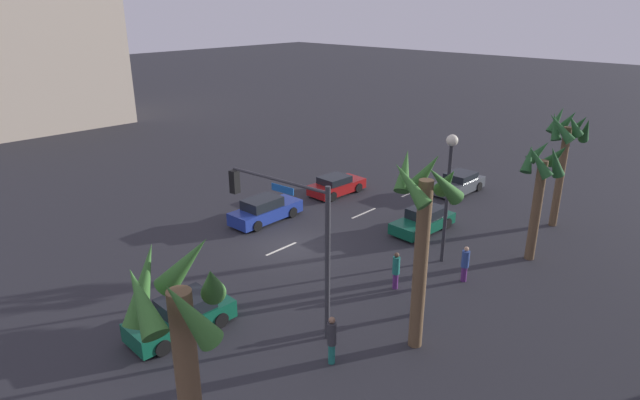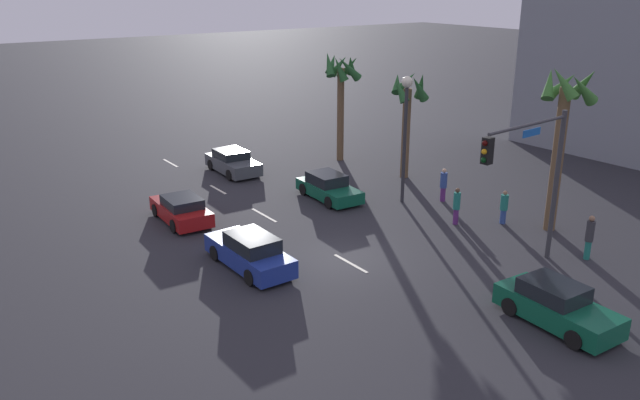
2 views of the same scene
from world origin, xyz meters
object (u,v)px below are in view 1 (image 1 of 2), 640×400
at_px(car_1, 459,183).
at_px(building_1, 20,28).
at_px(pedestrian_1, 416,297).
at_px(car_0, 182,317).
at_px(car_4, 423,220).
at_px(palm_tree_3, 424,217).
at_px(car_3, 265,210).
at_px(palm_tree_1, 182,349).
at_px(pedestrian_3, 465,263).
at_px(traffic_signal, 292,227).
at_px(palm_tree_2, 541,177).
at_px(streetlamp, 449,175).
at_px(car_2, 336,185).
at_px(pedestrian_2, 332,339).
at_px(palm_tree_0, 566,139).
at_px(pedestrian_0, 396,270).

height_order(car_1, building_1, building_1).
distance_m(pedestrian_1, building_1, 50.82).
bearing_deg(car_0, car_4, 174.55).
height_order(car_0, building_1, building_1).
height_order(car_1, palm_tree_3, palm_tree_3).
distance_m(car_3, palm_tree_1, 20.36).
relative_size(pedestrian_3, palm_tree_3, 0.23).
bearing_deg(car_4, building_1, -84.83).
distance_m(traffic_signal, pedestrian_3, 9.15).
height_order(pedestrian_1, palm_tree_3, palm_tree_3).
distance_m(car_1, palm_tree_1, 28.30).
relative_size(palm_tree_1, palm_tree_3, 1.00).
bearing_deg(palm_tree_2, streetlamp, -44.09).
relative_size(car_2, building_1, 0.21).
bearing_deg(palm_tree_1, car_4, -162.76).
xyz_separation_m(car_4, pedestrian_1, (7.77, 4.64, 0.24)).
bearing_deg(car_3, car_0, 32.29).
bearing_deg(pedestrian_1, car_4, -149.15).
height_order(pedestrian_2, pedestrian_3, pedestrian_2).
xyz_separation_m(pedestrian_1, pedestrian_3, (-4.00, 0.03, 0.08)).
distance_m(car_2, traffic_signal, 16.18).
relative_size(palm_tree_1, palm_tree_2, 1.24).
bearing_deg(car_4, palm_tree_0, 138.48).
distance_m(traffic_signal, palm_tree_1, 9.30).
distance_m(streetlamp, building_1, 48.39).
xyz_separation_m(palm_tree_2, palm_tree_3, (10.18, -0.16, 0.88)).
height_order(car_0, traffic_signal, traffic_signal).
bearing_deg(traffic_signal, palm_tree_3, 114.05).
bearing_deg(building_1, palm_tree_0, 103.56).
xyz_separation_m(streetlamp, pedestrian_2, (9.88, 1.38, -3.51)).
relative_size(car_0, palm_tree_2, 0.69).
xyz_separation_m(car_4, palm_tree_3, (9.59, 5.82, 4.68)).
xyz_separation_m(car_2, streetlamp, (3.95, 10.59, 3.94)).
distance_m(car_0, car_2, 17.55).
bearing_deg(pedestrian_2, pedestrian_3, 177.01).
bearing_deg(palm_tree_3, car_4, -148.76).
bearing_deg(palm_tree_0, car_3, -49.30).
bearing_deg(palm_tree_0, traffic_signal, -12.45).
xyz_separation_m(streetlamp, palm_tree_1, (16.89, 3.23, 0.68)).
distance_m(car_1, streetlamp, 11.63).
distance_m(car_2, palm_tree_1, 25.43).
bearing_deg(pedestrian_0, palm_tree_2, 155.52).
xyz_separation_m(car_1, car_3, (12.46, -5.82, 0.04)).
xyz_separation_m(car_0, pedestrian_0, (-8.54, 4.17, 0.29)).
xyz_separation_m(pedestrian_3, building_1, (0.32, -49.92, 8.90)).
height_order(car_0, car_1, car_0).
distance_m(pedestrian_0, palm_tree_3, 6.14).
relative_size(pedestrian_0, building_1, 0.09).
relative_size(car_1, pedestrian_2, 2.19).
bearing_deg(pedestrian_0, traffic_signal, -15.73).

